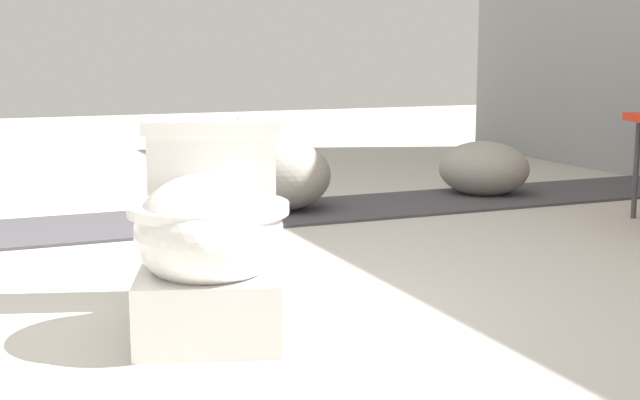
# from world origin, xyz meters

# --- Properties ---
(ground_plane) EXTENTS (14.00, 14.00, 0.00)m
(ground_plane) POSITION_xyz_m (0.00, 0.00, 0.00)
(ground_plane) COLOR #B7B2A8
(gravel_strip) EXTENTS (0.56, 8.00, 0.01)m
(gravel_strip) POSITION_xyz_m (-1.11, 0.50, 0.01)
(gravel_strip) COLOR #423F44
(gravel_strip) RESTS_ON ground
(toilet) EXTENTS (0.71, 0.54, 0.52)m
(toilet) POSITION_xyz_m (0.23, 0.11, 0.22)
(toilet) COLOR white
(toilet) RESTS_ON ground
(boulder_near) EXTENTS (0.64, 0.60, 0.32)m
(boulder_near) POSITION_xyz_m (-1.20, 0.80, 0.16)
(boulder_near) COLOR gray
(boulder_near) RESTS_ON ground
(boulder_far) EXTENTS (0.57, 0.57, 0.26)m
(boulder_far) POSITION_xyz_m (-1.20, 1.85, 0.13)
(boulder_far) COLOR gray
(boulder_far) RESTS_ON ground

